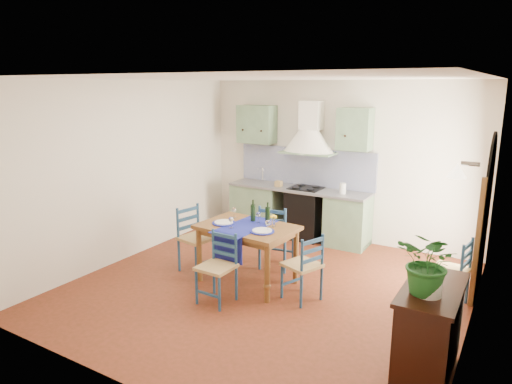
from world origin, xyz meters
TOP-DOWN VIEW (x-y plane):
  - floor at (0.00, 0.00)m, footprint 5.00×5.00m
  - back_wall at (-0.47, 2.29)m, footprint 5.00×0.96m
  - right_wall at (2.50, 0.28)m, footprint 0.26×5.00m
  - left_wall at (-2.50, 0.00)m, footprint 0.04×5.00m
  - ceiling at (0.00, 0.00)m, footprint 5.00×5.00m
  - dining_table at (-0.34, 0.01)m, footprint 1.36×1.04m
  - chair_near at (-0.35, -0.67)m, footprint 0.43×0.43m
  - chair_far at (-0.24, 0.68)m, footprint 0.52×0.52m
  - chair_left at (-1.22, -0.01)m, footprint 0.53×0.53m
  - chair_right at (0.57, -0.08)m, footprint 0.54×0.54m
  - chair_spare at (2.23, 0.74)m, footprint 0.48×0.48m
  - sideboard at (2.26, -0.97)m, footprint 0.50×1.05m
  - potted_plant at (2.25, -1.16)m, footprint 0.65×0.60m

SIDE VIEW (x-z plane):
  - floor at x=0.00m, z-range 0.00..0.00m
  - chair_spare at x=2.23m, z-range 0.02..0.90m
  - chair_right at x=0.57m, z-range 0.02..0.91m
  - chair_near at x=-0.35m, z-range 0.02..0.92m
  - chair_left at x=-1.22m, z-range 0.02..0.99m
  - sideboard at x=2.26m, z-range 0.04..0.98m
  - chair_far at x=-0.24m, z-range 0.02..1.01m
  - dining_table at x=-0.34m, z-range 0.16..1.30m
  - back_wall at x=-0.47m, z-range -0.35..2.45m
  - potted_plant at x=2.25m, z-range 0.94..1.52m
  - right_wall at x=2.50m, z-range -0.06..2.74m
  - left_wall at x=-2.50m, z-range 0.00..2.80m
  - ceiling at x=0.00m, z-range 2.80..2.81m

